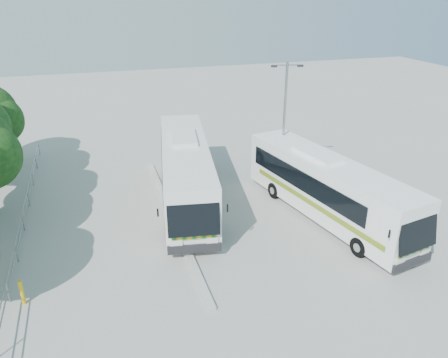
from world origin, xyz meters
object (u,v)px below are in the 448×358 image
object	(u,v)px
coach_main	(186,170)
bollard	(22,292)
lamppost	(284,120)
coach_adjacent	(327,187)

from	to	relation	value
coach_main	bollard	distance (m)	11.18
coach_main	lamppost	xyz separation A→B (m)	(6.40, 0.51, 2.37)
coach_adjacent	bollard	world-z (taller)	coach_adjacent
bollard	lamppost	bearing A→B (deg)	27.47
lamppost	coach_adjacent	bearing A→B (deg)	-72.27
coach_adjacent	bollard	distance (m)	15.61
bollard	coach_adjacent	bearing A→B (deg)	10.53
bollard	coach_main	bearing A→B (deg)	40.49
coach_main	bollard	bearing A→B (deg)	-129.95
lamppost	bollard	world-z (taller)	lamppost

